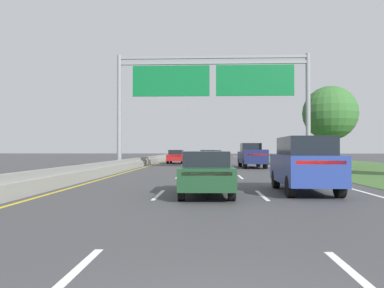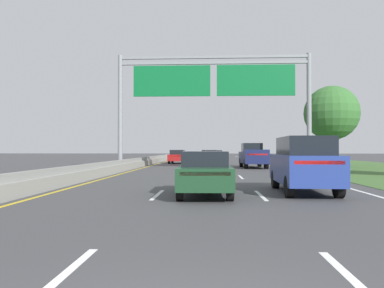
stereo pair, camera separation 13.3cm
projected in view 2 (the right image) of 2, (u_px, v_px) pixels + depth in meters
ground_plane at (210, 166)px, 38.11m from camera, size 220.00×220.00×0.00m
lane_striping at (210, 166)px, 37.65m from camera, size 11.96×106.00×0.01m
grass_verge_right at (352, 166)px, 37.43m from camera, size 14.00×110.00×0.02m
median_barrier_concrete at (145, 162)px, 38.44m from camera, size 0.60×110.00×0.85m
overhead_sign_gantry at (214, 87)px, 29.59m from camera, size 15.06×0.42×9.06m
pickup_truck_navy at (253, 156)px, 33.87m from camera, size 2.15×5.45×2.20m
car_blue_right_lane_suv at (304, 164)px, 14.42m from camera, size 2.00×4.74×2.11m
car_gold_centre_lane_sedan at (212, 160)px, 30.58m from camera, size 1.95×4.45×1.57m
car_darkgreen_centre_lane_sedan at (205, 172)px, 13.59m from camera, size 1.91×4.44×1.57m
car_red_left_lane_sedan at (178, 156)px, 44.08m from camera, size 1.92×4.44×1.57m
car_grey_centre_lane_sedan at (209, 157)px, 41.72m from camera, size 1.95×4.45×1.57m
roadside_tree_mid at (332, 113)px, 36.11m from camera, size 5.15×5.15×7.66m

